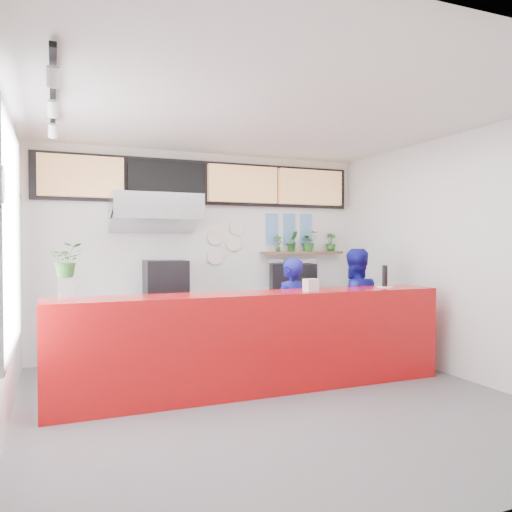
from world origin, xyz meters
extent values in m
plane|color=slate|center=(0.00, 0.00, 0.00)|extent=(5.00, 5.00, 0.00)
plane|color=silver|center=(0.00, 0.00, 3.00)|extent=(5.00, 5.00, 0.00)
plane|color=white|center=(0.00, 2.50, 1.50)|extent=(5.00, 0.00, 5.00)
plane|color=white|center=(-2.50, 0.00, 1.50)|extent=(0.00, 5.00, 5.00)
plane|color=white|center=(2.50, 0.00, 1.50)|extent=(0.00, 5.00, 5.00)
cube|color=#B50C0E|center=(0.00, 0.40, 0.55)|extent=(4.50, 0.60, 1.10)
cube|color=beige|center=(0.00, 2.49, 2.60)|extent=(5.00, 0.02, 0.80)
cube|color=#B2B5BA|center=(-0.80, 2.20, 0.45)|extent=(1.80, 0.60, 0.90)
cube|color=black|center=(-0.66, 2.20, 1.16)|extent=(0.59, 0.59, 0.51)
cube|color=#B2B5BA|center=(-0.80, 2.15, 2.15)|extent=(1.20, 0.70, 0.35)
cube|color=#B2B5BA|center=(-0.80, 2.15, 1.95)|extent=(1.20, 0.69, 0.31)
cube|color=#B2B5BA|center=(1.50, 2.20, 0.45)|extent=(1.80, 0.60, 0.90)
cube|color=black|center=(1.32, 2.20, 1.12)|extent=(0.79, 0.67, 0.44)
cube|color=#A8A9AF|center=(1.32, 2.20, 1.38)|extent=(0.75, 0.64, 0.06)
cube|color=brown|center=(1.60, 2.40, 1.50)|extent=(1.40, 0.18, 0.04)
cube|color=tan|center=(-1.75, 2.38, 2.55)|extent=(1.10, 0.10, 0.55)
cube|color=black|center=(-0.59, 2.38, 2.55)|extent=(1.10, 0.10, 0.55)
cube|color=tan|center=(0.57, 2.38, 2.55)|extent=(1.10, 0.10, 0.55)
cube|color=tan|center=(1.73, 2.38, 2.55)|extent=(1.10, 0.10, 0.55)
cube|color=black|center=(0.00, 2.46, 2.55)|extent=(4.80, 0.04, 0.65)
cube|color=silver|center=(-2.47, 0.30, 1.70)|extent=(0.04, 2.20, 1.90)
cube|color=#B2B5BA|center=(-2.45, 0.30, 1.70)|extent=(0.03, 2.30, 2.00)
cylinder|color=white|center=(-2.43, -0.90, 2.05)|extent=(0.02, 0.26, 0.26)
cube|color=black|center=(-2.10, 0.00, 2.94)|extent=(0.05, 2.40, 0.04)
cylinder|color=silver|center=(0.15, 2.47, 1.75)|extent=(0.24, 0.03, 0.24)
cylinder|color=silver|center=(0.45, 2.47, 1.65)|extent=(0.24, 0.03, 0.24)
cylinder|color=silver|center=(0.15, 2.47, 1.45)|extent=(0.24, 0.03, 0.24)
cylinder|color=silver|center=(0.50, 2.47, 1.90)|extent=(0.24, 0.03, 0.24)
cube|color=#598CBF|center=(1.10, 2.48, 2.00)|extent=(0.20, 0.02, 0.25)
cube|color=#598CBF|center=(1.40, 2.48, 2.00)|extent=(0.20, 0.02, 0.25)
cube|color=#598CBF|center=(1.70, 2.48, 2.00)|extent=(0.20, 0.02, 0.25)
cube|color=#598CBF|center=(1.10, 2.48, 1.75)|extent=(0.20, 0.02, 0.25)
cube|color=#598CBF|center=(1.40, 2.48, 1.75)|extent=(0.20, 0.02, 0.25)
cube|color=#598CBF|center=(1.70, 2.48, 1.75)|extent=(0.20, 0.02, 0.25)
imported|color=navy|center=(0.66, 0.94, 0.73)|extent=(0.63, 0.54, 1.46)
imported|color=navy|center=(1.60, 0.92, 0.79)|extent=(0.82, 0.67, 1.58)
imported|color=#266021|center=(1.16, 2.40, 1.65)|extent=(0.15, 0.11, 0.27)
imported|color=#266021|center=(1.42, 2.40, 1.68)|extent=(0.19, 0.15, 0.33)
imported|color=#266021|center=(1.71, 2.40, 1.68)|extent=(0.35, 0.32, 0.33)
imported|color=#266021|center=(2.12, 2.40, 1.67)|extent=(0.19, 0.17, 0.30)
cylinder|color=silver|center=(-1.99, 0.39, 1.20)|extent=(0.22, 0.22, 0.21)
imported|color=#266021|center=(-1.99, 0.39, 1.49)|extent=(0.31, 0.27, 0.33)
cube|color=silver|center=(0.62, 0.31, 1.17)|extent=(0.18, 0.14, 0.14)
cylinder|color=silver|center=(1.70, 0.38, 1.11)|extent=(0.25, 0.25, 0.01)
cylinder|color=black|center=(1.70, 0.38, 1.25)|extent=(0.09, 0.09, 0.26)
camera|label=1|loc=(-2.11, -4.72, 1.64)|focal=35.00mm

